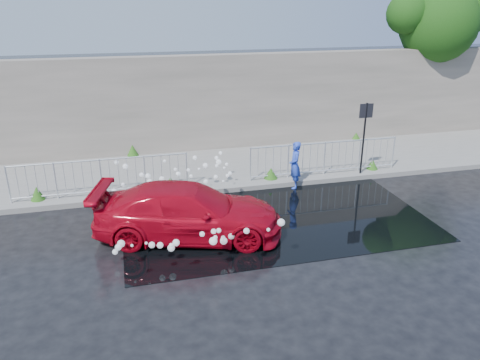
% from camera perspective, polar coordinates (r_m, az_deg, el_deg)
% --- Properties ---
extents(ground, '(90.00, 90.00, 0.00)m').
position_cam_1_polar(ground, '(11.82, 3.24, -6.70)').
color(ground, black).
rests_on(ground, ground).
extents(pavement, '(30.00, 4.00, 0.15)m').
position_cam_1_polar(pavement, '(16.23, -2.01, 1.55)').
color(pavement, slate).
rests_on(pavement, ground).
extents(curb, '(30.00, 0.25, 0.16)m').
position_cam_1_polar(curb, '(14.40, -0.30, -1.01)').
color(curb, slate).
rests_on(curb, ground).
extents(retaining_wall, '(30.00, 0.60, 3.50)m').
position_cam_1_polar(retaining_wall, '(17.81, -3.62, 9.41)').
color(retaining_wall, '#655F55').
rests_on(retaining_wall, pavement).
extents(puddle, '(8.00, 5.00, 0.01)m').
position_cam_1_polar(puddle, '(12.80, 4.05, -4.38)').
color(puddle, black).
rests_on(puddle, ground).
extents(sign_post, '(0.45, 0.06, 2.50)m').
position_cam_1_polar(sign_post, '(15.47, 14.96, 6.26)').
color(sign_post, black).
rests_on(sign_post, ground).
extents(tree, '(4.83, 3.14, 6.22)m').
position_cam_1_polar(tree, '(21.62, 23.40, 17.43)').
color(tree, '#332114').
rests_on(tree, ground).
extents(railing_left, '(5.05, 0.05, 1.10)m').
position_cam_1_polar(railing_left, '(14.15, -16.58, 0.50)').
color(railing_left, silver).
rests_on(railing_left, pavement).
extents(railing_right, '(5.05, 0.05, 1.10)m').
position_cam_1_polar(railing_right, '(15.43, 10.26, 2.77)').
color(railing_right, silver).
rests_on(railing_right, pavement).
extents(weeds, '(12.17, 3.93, 0.40)m').
position_cam_1_polar(weeds, '(15.56, -3.74, 1.64)').
color(weeds, '#1E4A13').
rests_on(weeds, pavement).
extents(water_spray, '(3.70, 5.42, 0.94)m').
position_cam_1_polar(water_spray, '(12.18, -7.00, -2.18)').
color(water_spray, white).
rests_on(water_spray, ground).
extents(red_car, '(4.89, 2.96, 1.33)m').
position_cam_1_polar(red_car, '(11.52, -6.29, -3.88)').
color(red_car, '#AA0618').
rests_on(red_car, ground).
extents(person, '(0.43, 0.59, 1.48)m').
position_cam_1_polar(person, '(14.52, 6.71, 1.81)').
color(person, blue).
rests_on(person, ground).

